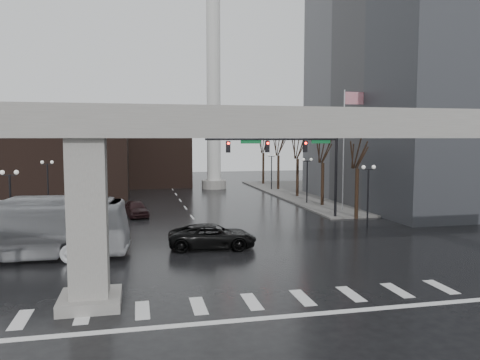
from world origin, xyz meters
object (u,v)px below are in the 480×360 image
at_px(far_car, 136,209).
at_px(signal_mast_arm, 296,155).
at_px(city_bus, 14,229).
at_px(pickup_truck, 213,236).

bearing_deg(far_car, signal_mast_arm, -29.57).
bearing_deg(city_bus, pickup_truck, -83.37).
bearing_deg(city_bus, far_car, -21.01).
distance_m(signal_mast_arm, far_car, 15.67).
bearing_deg(pickup_truck, far_car, 26.80).
bearing_deg(far_car, city_bus, -127.57).
bearing_deg(far_car, pickup_truck, -81.57).
distance_m(signal_mast_arm, city_bus, 23.57).
xyz_separation_m(pickup_truck, far_car, (-4.98, 14.03, -0.06)).
xyz_separation_m(signal_mast_arm, far_car, (-14.06, 4.70, -5.08)).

